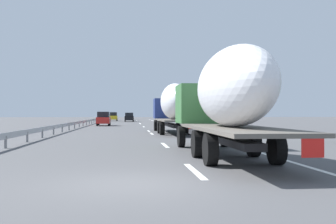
# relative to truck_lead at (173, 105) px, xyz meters

# --- Properties ---
(ground_plane) EXTENTS (260.00, 260.00, 0.00)m
(ground_plane) POSITION_rel_truck_lead_xyz_m (16.20, 3.60, -2.35)
(ground_plane) COLOR #4C4C4F
(lane_stripe_0) EXTENTS (3.20, 0.20, 0.01)m
(lane_stripe_0) POSITION_rel_truck_lead_xyz_m (-21.80, 1.80, -2.34)
(lane_stripe_0) COLOR white
(lane_stripe_0) RESTS_ON ground_plane
(lane_stripe_1) EXTENTS (3.20, 0.20, 0.01)m
(lane_stripe_1) POSITION_rel_truck_lead_xyz_m (-12.41, 1.80, -2.34)
(lane_stripe_1) COLOR white
(lane_stripe_1) RESTS_ON ground_plane
(lane_stripe_2) EXTENTS (3.20, 0.20, 0.01)m
(lane_stripe_2) POSITION_rel_truck_lead_xyz_m (-0.53, 1.80, -2.34)
(lane_stripe_2) COLOR white
(lane_stripe_2) RESTS_ON ground_plane
(lane_stripe_3) EXTENTS (3.20, 0.20, 0.01)m
(lane_stripe_3) POSITION_rel_truck_lead_xyz_m (4.32, 1.80, -2.34)
(lane_stripe_3) COLOR white
(lane_stripe_3) RESTS_ON ground_plane
(lane_stripe_4) EXTENTS (3.20, 0.20, 0.01)m
(lane_stripe_4) POSITION_rel_truck_lead_xyz_m (16.28, 1.80, -2.34)
(lane_stripe_4) COLOR white
(lane_stripe_4) RESTS_ON ground_plane
(lane_stripe_5) EXTENTS (3.20, 0.20, 0.01)m
(lane_stripe_5) POSITION_rel_truck_lead_xyz_m (30.39, 1.80, -2.34)
(lane_stripe_5) COLOR white
(lane_stripe_5) RESTS_ON ground_plane
(lane_stripe_6) EXTENTS (3.20, 0.20, 0.01)m
(lane_stripe_6) POSITION_rel_truck_lead_xyz_m (33.56, 1.80, -2.34)
(lane_stripe_6) COLOR white
(lane_stripe_6) RESTS_ON ground_plane
(lane_stripe_7) EXTENTS (3.20, 0.20, 0.01)m
(lane_stripe_7) POSITION_rel_truck_lead_xyz_m (51.39, 1.80, -2.34)
(lane_stripe_7) COLOR white
(lane_stripe_7) RESTS_ON ground_plane
(lane_stripe_8) EXTENTS (3.20, 0.20, 0.01)m
(lane_stripe_8) POSITION_rel_truck_lead_xyz_m (58.77, 1.80, -2.34)
(lane_stripe_8) COLOR white
(lane_stripe_8) RESTS_ON ground_plane
(edge_line_right) EXTENTS (110.00, 0.20, 0.01)m
(edge_line_right) POSITION_rel_truck_lead_xyz_m (21.20, -1.90, -2.34)
(edge_line_right) COLOR white
(edge_line_right) RESTS_ON ground_plane
(truck_lead) EXTENTS (13.66, 2.55, 4.10)m
(truck_lead) POSITION_rel_truck_lead_xyz_m (0.00, 0.00, 0.00)
(truck_lead) COLOR navy
(truck_lead) RESTS_ON ground_plane
(truck_trailing) EXTENTS (12.91, 2.55, 4.05)m
(truck_trailing) POSITION_rel_truck_lead_xyz_m (-18.18, 0.00, 0.00)
(truck_trailing) COLOR #387038
(truck_trailing) RESTS_ON ground_plane
(car_black_suv) EXTENTS (4.49, 1.83, 1.81)m
(car_black_suv) POSITION_rel_truck_lead_xyz_m (47.13, 3.56, -1.43)
(car_black_suv) COLOR black
(car_black_suv) RESTS_ON ground_plane
(car_yellow_coupe) EXTENTS (4.15, 1.72, 1.93)m
(car_yellow_coupe) POSITION_rel_truck_lead_xyz_m (55.65, 7.00, -1.39)
(car_yellow_coupe) COLOR gold
(car_yellow_coupe) RESTS_ON ground_plane
(car_red_compact) EXTENTS (4.29, 1.76, 1.90)m
(car_red_compact) POSITION_rel_truck_lead_xyz_m (21.17, 7.08, -1.40)
(car_red_compact) COLOR red
(car_red_compact) RESTS_ON ground_plane
(car_silver_hatch) EXTENTS (4.49, 1.72, 1.85)m
(car_silver_hatch) POSITION_rel_truck_lead_xyz_m (64.82, 3.48, -1.42)
(car_silver_hatch) COLOR #ADB2B7
(car_silver_hatch) RESTS_ON ground_plane
(road_sign) EXTENTS (0.10, 0.90, 2.91)m
(road_sign) POSITION_rel_truck_lead_xyz_m (23.25, -3.10, -0.33)
(road_sign) COLOR gray
(road_sign) RESTS_ON ground_plane
(tree_1) EXTENTS (3.24, 3.24, 6.64)m
(tree_1) POSITION_rel_truck_lead_xyz_m (26.68, -7.03, 1.89)
(tree_1) COLOR #472D19
(tree_1) RESTS_ON ground_plane
(tree_2) EXTENTS (2.52, 2.52, 5.55)m
(tree_2) POSITION_rel_truck_lead_xyz_m (61.56, -5.97, 1.40)
(tree_2) COLOR #472D19
(tree_2) RESTS_ON ground_plane
(tree_3) EXTENTS (2.98, 2.98, 5.81)m
(tree_3) POSITION_rel_truck_lead_xyz_m (29.45, -8.92, 1.35)
(tree_3) COLOR #472D19
(tree_3) RESTS_ON ground_plane
(tree_4) EXTENTS (2.80, 2.80, 6.49)m
(tree_4) POSITION_rel_truck_lead_xyz_m (9.55, -6.43, 1.87)
(tree_4) COLOR #472D19
(tree_4) RESTS_ON ground_plane
(tree_5) EXTENTS (3.65, 3.65, 7.49)m
(tree_5) POSITION_rel_truck_lead_xyz_m (6.33, -6.59, 2.33)
(tree_5) COLOR #472D19
(tree_5) RESTS_ON ground_plane
(guardrail_median) EXTENTS (94.00, 0.10, 0.76)m
(guardrail_median) POSITION_rel_truck_lead_xyz_m (19.20, 9.60, -1.77)
(guardrail_median) COLOR #9EA0A5
(guardrail_median) RESTS_ON ground_plane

